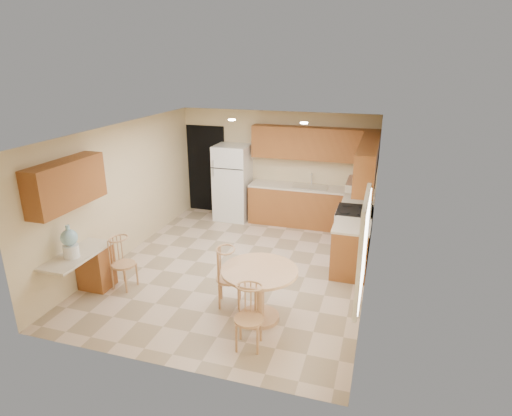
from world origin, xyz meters
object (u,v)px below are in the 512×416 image
(chair_table_b, at_px, (247,315))
(water_crock, at_px, (70,243))
(refrigerator, at_px, (233,182))
(stove, at_px, (353,232))
(dining_table, at_px, (259,287))
(chair_desk, at_px, (120,260))
(chair_table_a, at_px, (227,274))

(chair_table_b, relative_size, water_crock, 1.70)
(refrigerator, height_order, stove, refrigerator)
(refrigerator, bearing_deg, dining_table, -64.94)
(refrigerator, relative_size, chair_table_b, 2.00)
(stove, relative_size, chair_desk, 1.25)
(refrigerator, xyz_separation_m, chair_table_a, (1.24, -3.67, -0.31))
(refrigerator, height_order, chair_table_a, refrigerator)
(dining_table, bearing_deg, chair_table_b, -86.10)
(dining_table, distance_m, chair_desk, 2.39)
(dining_table, bearing_deg, chair_table_a, 163.65)
(refrigerator, height_order, chair_desk, refrigerator)
(chair_desk, bearing_deg, chair_table_b, 77.56)
(water_crock, bearing_deg, chair_table_a, 13.32)
(chair_table_b, bearing_deg, water_crock, -14.78)
(dining_table, height_order, chair_table_a, chair_table_a)
(stove, height_order, chair_table_b, stove)
(refrigerator, relative_size, chair_desk, 2.00)
(dining_table, distance_m, chair_table_b, 0.74)
(dining_table, height_order, water_crock, water_crock)
(refrigerator, relative_size, stove, 1.60)
(stove, bearing_deg, dining_table, -112.61)
(chair_table_a, relative_size, chair_desk, 1.06)
(stove, distance_m, chair_table_b, 3.50)
(stove, bearing_deg, chair_table_b, -107.23)
(refrigerator, xyz_separation_m, dining_table, (1.79, -3.83, -0.35))
(chair_table_b, xyz_separation_m, chair_desk, (-2.44, 0.88, -0.00))
(chair_table_a, height_order, water_crock, water_crock)
(refrigerator, relative_size, dining_table, 1.60)
(refrigerator, xyz_separation_m, stove, (2.88, -1.22, -0.40))
(chair_table_a, xyz_separation_m, chair_table_b, (0.60, -0.90, -0.03))
(dining_table, xyz_separation_m, chair_desk, (-2.39, 0.14, 0.00))
(chair_desk, bearing_deg, refrigerator, 178.09)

